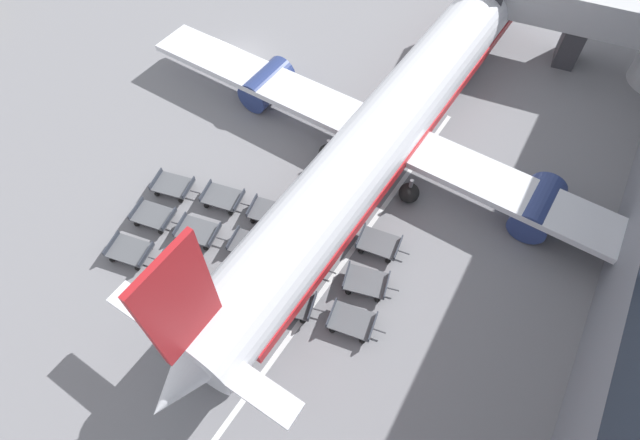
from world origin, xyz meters
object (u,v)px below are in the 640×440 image
Objects in this scene: baggage_dolly_row_mid_a_col_e at (366,282)px; baggage_dolly_row_near_col_e at (352,321)px; baggage_dolly_row_near_col_b at (179,268)px; baggage_dolly_row_mid_a_col_d at (306,262)px; baggage_dolly_row_near_col_a at (130,251)px; baggage_dolly_row_near_col_c at (234,287)px; baggage_dolly_row_mid_b_col_a at (173,186)px; baggage_dolly_row_mid_b_col_d at (324,227)px; baggage_dolly_row_mid_b_col_e at (379,244)px; baggage_dolly_row_mid_a_col_a at (154,216)px; baggage_dolly_row_mid_b_col_c at (270,213)px; baggage_dolly_row_mid_a_col_b at (198,232)px; baggage_dolly_row_near_col_d at (292,303)px; airplane at (397,117)px; baggage_dolly_row_mid_b_col_b at (223,198)px; baggage_dolly_row_mid_a_col_c at (251,246)px.

baggage_dolly_row_near_col_e is at bearing -80.48° from baggage_dolly_row_mid_a_col_e.
baggage_dolly_row_near_col_b and baggage_dolly_row_mid_a_col_d have the same top height.
baggage_dolly_row_near_col_a is 6.92m from baggage_dolly_row_near_col_c.
baggage_dolly_row_mid_b_col_a is (-14.60, 2.47, 0.00)m from baggage_dolly_row_near_col_e.
baggage_dolly_row_mid_b_col_d is at bearing 152.22° from baggage_dolly_row_mid_a_col_e.
baggage_dolly_row_mid_a_col_d is (6.24, 4.06, 0.00)m from baggage_dolly_row_near_col_b.
baggage_dolly_row_near_col_c is at bearing -130.57° from baggage_dolly_row_mid_b_col_e.
baggage_dolly_row_mid_b_col_e is at bearing 10.09° from baggage_dolly_row_mid_b_col_d.
baggage_dolly_row_mid_a_col_d is 0.99× the size of baggage_dolly_row_mid_a_col_e.
baggage_dolly_row_mid_b_col_a is at bearing 101.59° from baggage_dolly_row_mid_a_col_a.
baggage_dolly_row_mid_a_col_d is (2.67, 3.45, 0.00)m from baggage_dolly_row_near_col_c.
baggage_dolly_row_near_col_e is 1.00× the size of baggage_dolly_row_mid_b_col_a.
baggage_dolly_row_mid_b_col_c is at bearing 11.60° from baggage_dolly_row_mid_b_col_a.
baggage_dolly_row_mid_a_col_b is (3.15, 0.46, 0.00)m from baggage_dolly_row_mid_a_col_a.
baggage_dolly_row_mid_b_col_c is (-4.51, 4.56, 0.00)m from baggage_dolly_row_near_col_d.
baggage_dolly_row_near_col_c is (-2.92, -14.79, -2.37)m from airplane.
baggage_dolly_row_near_col_a is at bearing -121.40° from airplane.
baggage_dolly_row_mid_b_col_e is at bearing 25.74° from baggage_dolly_row_mid_a_col_b.
baggage_dolly_row_mid_a_col_b is at bearing -154.26° from baggage_dolly_row_mid_b_col_e.
baggage_dolly_row_mid_b_col_c is at bearing 48.62° from baggage_dolly_row_mid_a_col_b.
airplane is 14.01× the size of baggage_dolly_row_mid_b_col_a.
baggage_dolly_row_near_col_e is 1.00× the size of baggage_dolly_row_mid_b_col_b.
baggage_dolly_row_mid_a_col_d is at bearing 10.93° from baggage_dolly_row_mid_a_col_a.
baggage_dolly_row_mid_b_col_e is at bearing 11.35° from baggage_dolly_row_mid_b_col_c.
baggage_dolly_row_mid_a_col_e is 1.00× the size of baggage_dolly_row_mid_b_col_d.
baggage_dolly_row_near_col_d is 11.62m from baggage_dolly_row_mid_b_col_a.
baggage_dolly_row_near_col_a is 1.00× the size of baggage_dolly_row_mid_b_col_b.
baggage_dolly_row_near_col_d is at bearing -75.46° from baggage_dolly_row_mid_a_col_d.
baggage_dolly_row_near_col_c is 7.47m from baggage_dolly_row_mid_a_col_a.
baggage_dolly_row_mid_b_col_a is 1.00× the size of baggage_dolly_row_mid_b_col_d.
baggage_dolly_row_mid_b_col_d is at bearing 100.46° from baggage_dolly_row_near_col_d.
baggage_dolly_row_mid_a_col_d and baggage_dolly_row_mid_b_col_e have the same top height.
baggage_dolly_row_near_col_c is 1.00× the size of baggage_dolly_row_mid_a_col_c.
baggage_dolly_row_mid_a_col_a is 3.18m from baggage_dolly_row_mid_a_col_b.
baggage_dolly_row_mid_b_col_e is at bearing 38.28° from baggage_dolly_row_near_col_b.
baggage_dolly_row_mid_b_col_d is (10.19, 2.15, 0.00)m from baggage_dolly_row_mid_b_col_a.
baggage_dolly_row_mid_a_col_a is at bearing 100.40° from baggage_dolly_row_near_col_a.
baggage_dolly_row_near_col_c and baggage_dolly_row_mid_a_col_d have the same top height.
baggage_dolly_row_near_col_b is 1.00× the size of baggage_dolly_row_mid_b_col_b.
baggage_dolly_row_mid_a_col_c is at bearing -168.99° from baggage_dolly_row_mid_a_col_d.
baggage_dolly_row_mid_b_col_e is at bearing 67.48° from baggage_dolly_row_near_col_d.
baggage_dolly_row_mid_b_col_d is (3.52, 0.79, 0.00)m from baggage_dolly_row_mid_b_col_c.
baggage_dolly_row_near_col_a is 1.01× the size of baggage_dolly_row_mid_b_col_e.
baggage_dolly_row_mid_b_col_d is at bearing 11.94° from baggage_dolly_row_mid_b_col_a.
airplane is 14.08× the size of baggage_dolly_row_near_col_c.
baggage_dolly_row_near_col_d and baggage_dolly_row_mid_b_col_b have the same top height.
baggage_dolly_row_near_col_a is 5.29m from baggage_dolly_row_mid_b_col_a.
baggage_dolly_row_near_col_d is at bearing -25.32° from baggage_dolly_row_mid_a_col_c.
baggage_dolly_row_near_col_a and baggage_dolly_row_mid_b_col_a have the same top height.
airplane is at bearing 88.75° from baggage_dolly_row_mid_a_col_d.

